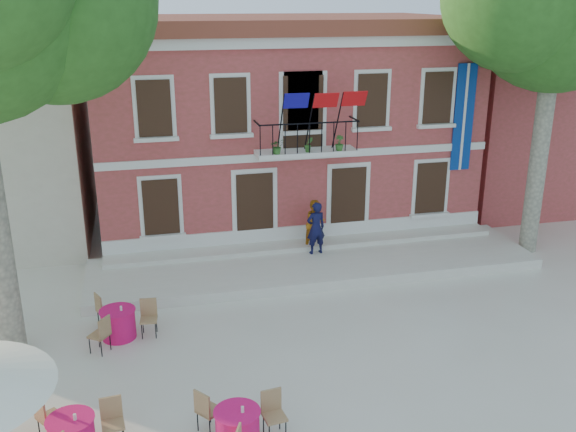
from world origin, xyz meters
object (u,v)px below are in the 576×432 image
at_px(plane_tree_east, 559,2).
at_px(cafe_table_1, 237,427).
at_px(pedestrian_orange, 316,224).
at_px(cafe_table_3, 118,322).
at_px(pedestrian_navy, 316,228).

bearing_deg(plane_tree_east, cafe_table_1, -145.60).
relative_size(pedestrian_orange, cafe_table_1, 0.89).
bearing_deg(cafe_table_1, cafe_table_3, 115.13).
distance_m(pedestrian_orange, cafe_table_3, 7.49).
distance_m(plane_tree_east, pedestrian_navy, 10.02).
bearing_deg(pedestrian_orange, plane_tree_east, -40.79).
bearing_deg(pedestrian_orange, pedestrian_navy, -136.28).
bearing_deg(cafe_table_3, cafe_table_1, -64.87).
height_order(plane_tree_east, pedestrian_orange, plane_tree_east).
height_order(cafe_table_1, cafe_table_3, same).
bearing_deg(plane_tree_east, cafe_table_3, -167.87).
xyz_separation_m(pedestrian_orange, cafe_table_1, (-4.03, -8.81, -0.69)).
xyz_separation_m(pedestrian_navy, cafe_table_3, (-6.16, -3.57, -0.73)).
relative_size(cafe_table_1, cafe_table_3, 1.00).
distance_m(pedestrian_navy, pedestrian_orange, 0.47).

